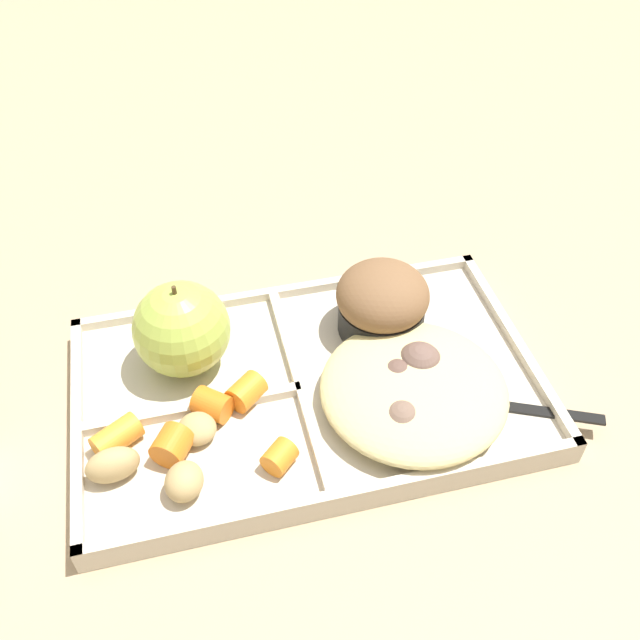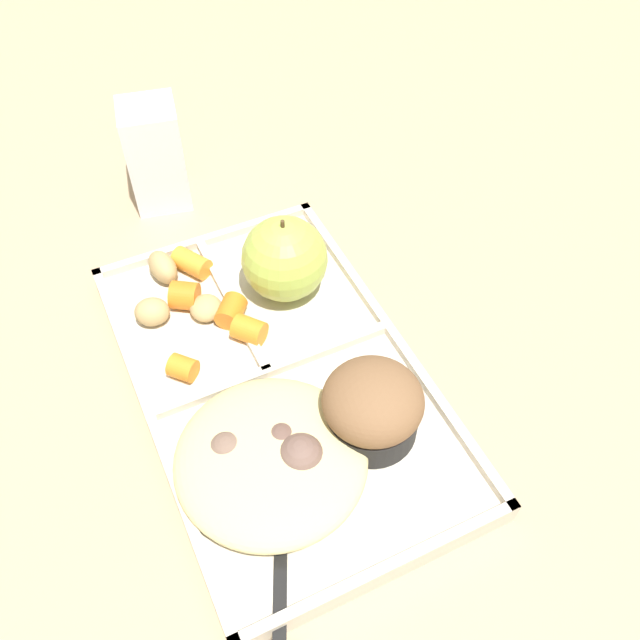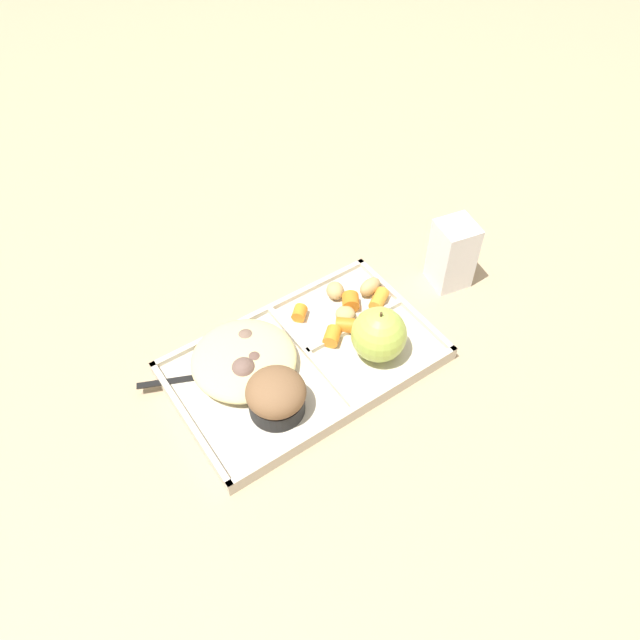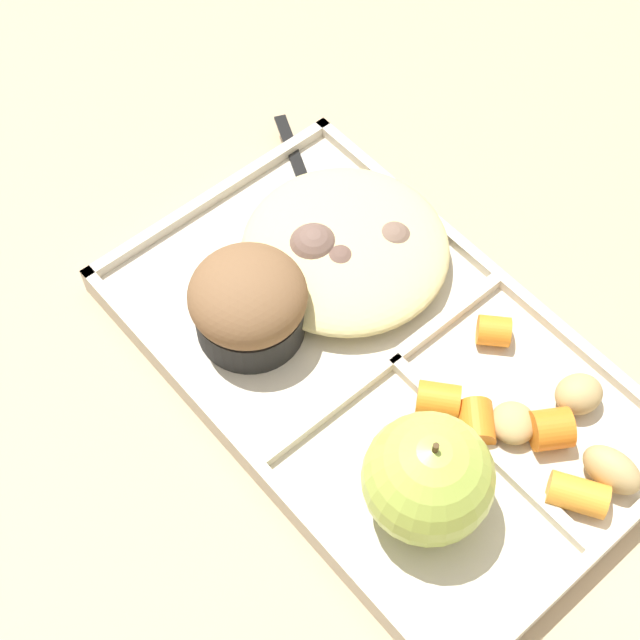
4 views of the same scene
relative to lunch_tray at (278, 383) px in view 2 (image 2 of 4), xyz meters
name	(u,v)px [view 2 (image 2 of 4)]	position (x,y,z in m)	size (l,w,h in m)	color
ground	(279,389)	(0.00, 0.00, -0.01)	(6.00, 6.00, 0.00)	tan
lunch_tray	(278,383)	(0.00, 0.00, 0.00)	(0.37, 0.23, 0.02)	beige
green_apple	(285,259)	(-0.09, 0.05, 0.05)	(0.08, 0.08, 0.08)	#A8C14C
bran_muffin	(372,407)	(0.08, 0.05, 0.04)	(0.08, 0.08, 0.06)	black
carrot_slice_center	(231,311)	(-0.08, -0.01, 0.02)	(0.02, 0.02, 0.03)	orange
carrot_slice_back	(192,263)	(-0.15, -0.02, 0.02)	(0.02, 0.02, 0.04)	orange
carrot_slice_near_corner	(183,368)	(-0.04, -0.07, 0.02)	(0.02, 0.02, 0.02)	orange
carrot_slice_tilted	(185,296)	(-0.11, -0.04, 0.02)	(0.03, 0.03, 0.02)	orange
carrot_slice_diagonal	(249,330)	(-0.05, -0.01, 0.02)	(0.02, 0.02, 0.03)	orange
potato_chunk_large	(206,308)	(-0.09, -0.03, 0.02)	(0.03, 0.03, 0.02)	tan
potato_chunk_small	(152,312)	(-0.11, -0.08, 0.02)	(0.03, 0.03, 0.02)	tan
potato_chunk_corner	(163,267)	(-0.16, -0.05, 0.02)	(0.04, 0.02, 0.03)	tan
egg_noodle_pile	(271,459)	(0.08, -0.04, 0.02)	(0.15, 0.15, 0.03)	#D6C684
meatball_back	(301,458)	(0.09, -0.02, 0.03)	(0.04, 0.04, 0.04)	brown
meatball_side	(282,442)	(0.07, -0.03, 0.02)	(0.03, 0.03, 0.03)	brown
meatball_front	(228,452)	(0.06, -0.07, 0.02)	(0.03, 0.03, 0.03)	#755B4C
plastic_fork	(281,541)	(0.13, -0.05, 0.01)	(0.16, 0.08, 0.00)	black
milk_carton	(155,155)	(-0.29, -0.01, 0.05)	(0.06, 0.06, 0.11)	white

